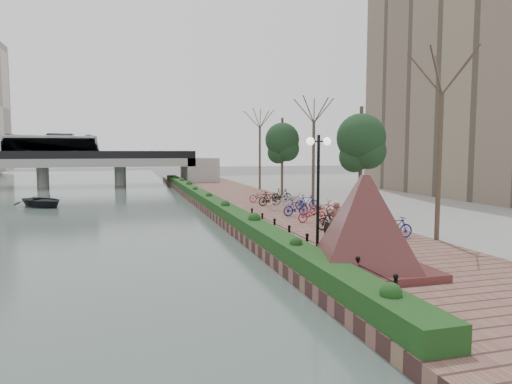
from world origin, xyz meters
name	(u,v)px	position (x,y,z in m)	size (l,w,h in m)	color
ground	(281,276)	(0.00, 0.00, 0.00)	(220.00, 220.00, 0.00)	#59595B
promenade	(255,207)	(4.00, 17.50, 0.25)	(8.00, 75.00, 0.50)	brown
inland_pavement	(438,200)	(20.00, 17.50, 0.25)	(24.00, 75.00, 0.50)	gray
hedge	(205,197)	(0.60, 20.00, 0.80)	(1.10, 56.00, 0.60)	black
chain_fence	(298,240)	(1.40, 2.00, 0.85)	(0.10, 14.10, 0.70)	black
granite_monument	(365,223)	(2.22, -1.89, 2.10)	(5.83, 5.83, 3.16)	#4E2321
lamppost	(318,167)	(2.00, 1.38, 3.81)	(1.02, 0.32, 4.55)	black
motorcycle	(333,228)	(3.54, 3.25, 1.02)	(0.52, 1.66, 1.04)	black
pedestrian	(336,219)	(4.00, 3.91, 1.30)	(0.58, 0.38, 1.59)	brown
bicycle_parking	(309,208)	(5.49, 10.63, 0.97)	(2.40, 17.32, 1.00)	#B8B7BC
street_trees	(333,162)	(8.00, 12.68, 3.69)	(3.20, 37.12, 6.80)	#34281F
bridge	(44,159)	(-14.76, 45.00, 3.37)	(36.00, 10.77, 6.50)	gray
boat	(43,201)	(-11.67, 24.04, 0.48)	(3.15, 4.42, 0.91)	black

